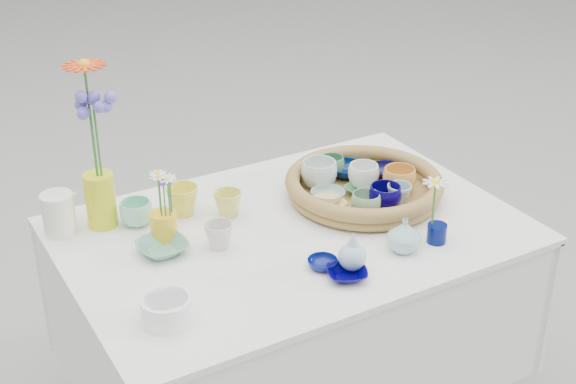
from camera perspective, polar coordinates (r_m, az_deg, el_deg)
wicker_tray at (r=2.41m, az=5.42°, el=0.40°), size 0.47×0.47×0.08m
tray_ceramic_0 at (r=2.51m, az=4.13°, el=1.55°), size 0.15×0.15×0.04m
tray_ceramic_1 at (r=2.51m, az=7.05°, el=1.38°), size 0.13×0.13×0.03m
tray_ceramic_2 at (r=2.42m, az=7.91°, el=0.83°), size 0.10×0.10×0.08m
tray_ceramic_3 at (r=2.40m, az=5.39°, el=0.11°), size 0.12×0.12×0.03m
tray_ceramic_4 at (r=2.28m, az=5.57°, el=-0.87°), size 0.11×0.11×0.07m
tray_ceramic_5 at (r=2.36m, az=2.85°, el=-0.28°), size 0.12×0.12×0.03m
tray_ceramic_6 at (r=2.42m, az=2.23°, el=1.26°), size 0.14×0.14×0.09m
tray_ceramic_7 at (r=2.43m, az=5.39°, el=1.14°), size 0.11×0.11×0.08m
tray_ceramic_8 at (r=2.59m, az=5.00°, el=2.24°), size 0.09×0.09×0.02m
tray_ceramic_9 at (r=2.32m, az=6.91°, el=-0.39°), size 0.13×0.13×0.07m
tray_ceramic_10 at (r=2.32m, az=2.82°, el=-0.91°), size 0.10×0.10×0.03m
tray_ceramic_11 at (r=2.34m, az=7.90°, el=-0.23°), size 0.08×0.08×0.07m
tray_ceramic_12 at (r=2.51m, az=3.14°, el=1.89°), size 0.09×0.09×0.06m
loose_ceramic_0 at (r=2.33m, az=-7.50°, el=-0.59°), size 0.11×0.11×0.09m
loose_ceramic_1 at (r=2.31m, az=-4.29°, el=-0.84°), size 0.10×0.10×0.08m
loose_ceramic_2 at (r=2.16m, az=-8.92°, el=-3.92°), size 0.14×0.14×0.03m
loose_ceramic_3 at (r=2.16m, az=-4.94°, el=-3.10°), size 0.09×0.09×0.07m
loose_ceramic_4 at (r=2.07m, az=2.47°, el=-5.11°), size 0.10×0.10×0.02m
loose_ceramic_5 at (r=2.30m, az=-10.74°, el=-1.49°), size 0.12×0.12×0.07m
loose_ceramic_6 at (r=2.04m, az=4.21°, el=-5.82°), size 0.13×0.13×0.03m
fluted_bowl at (r=1.89m, az=-8.60°, el=-8.25°), size 0.13×0.13×0.06m
bud_vase_paleblue at (r=2.05m, az=4.62°, el=-4.13°), size 0.08×0.08×0.11m
bud_vase_seafoam at (r=2.15m, az=8.26°, el=-3.04°), size 0.11×0.11×0.10m
bud_vase_cobalt at (r=2.21m, az=10.54°, el=-2.90°), size 0.05×0.05×0.05m
single_daisy at (r=2.17m, az=10.33°, el=-0.81°), size 0.10×0.10×0.14m
tall_vase_yellow at (r=2.29m, az=-13.19°, el=-0.56°), size 0.09×0.09×0.16m
gerbera at (r=2.19m, az=-13.83°, el=4.84°), size 0.14×0.14×0.33m
hydrangea at (r=2.21m, az=-13.39°, el=3.58°), size 0.10×0.10×0.29m
white_pitcher at (r=2.29m, az=-16.00°, el=-1.51°), size 0.15×0.13×0.12m
daisy_cup at (r=2.21m, az=-8.82°, el=-2.40°), size 0.08×0.08×0.08m
daisy_posy at (r=2.16m, az=-8.72°, el=0.11°), size 0.10×0.10×0.14m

